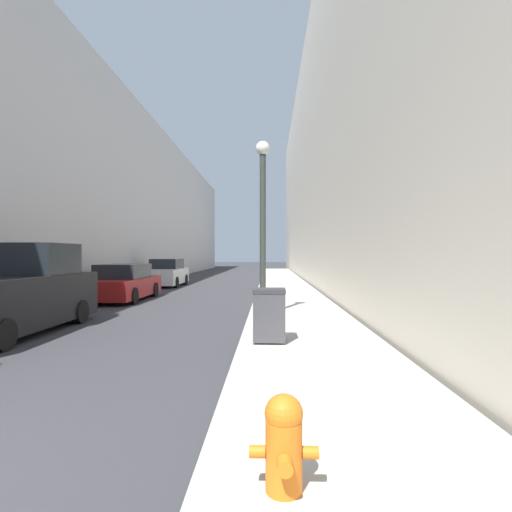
{
  "coord_description": "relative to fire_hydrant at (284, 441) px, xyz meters",
  "views": [
    {
      "loc": [
        3.94,
        -2.03,
        1.88
      ],
      "look_at": [
        3.2,
        19.96,
        1.81
      ],
      "focal_mm": 28.0,
      "sensor_mm": 36.0,
      "label": 1
    }
  ],
  "objects": [
    {
      "name": "sidewalk_right",
      "position": [
        0.75,
        17.09,
        -0.45
      ],
      "size": [
        2.93,
        60.0,
        0.14
      ],
      "color": "#ADA89E",
      "rests_on": "ground"
    },
    {
      "name": "parked_sedan_near",
      "position": [
        -6.17,
        13.43,
        0.18
      ],
      "size": [
        1.97,
        4.62,
        1.49
      ],
      "color": "maroon",
      "rests_on": "ground"
    },
    {
      "name": "fire_hydrant",
      "position": [
        0.0,
        0.0,
        0.0
      ],
      "size": [
        0.51,
        0.4,
        0.71
      ],
      "color": "orange",
      "rests_on": "sidewalk_right"
    },
    {
      "name": "lamppost",
      "position": [
        -0.3,
        8.53,
        2.39
      ],
      "size": [
        0.41,
        0.41,
        5.01
      ],
      "color": "#2D332D",
      "rests_on": "sidewalk_right"
    },
    {
      "name": "trash_bin",
      "position": [
        -0.11,
        5.04,
        0.17
      ],
      "size": [
        0.65,
        0.64,
        1.06
      ],
      "color": "#3D3D42",
      "rests_on": "sidewalk_right"
    },
    {
      "name": "pickup_truck",
      "position": [
        -6.21,
        6.38,
        0.41
      ],
      "size": [
        2.02,
        5.13,
        2.18
      ],
      "color": "black",
      "rests_on": "ground"
    },
    {
      "name": "parked_sedan_far",
      "position": [
        -6.26,
        20.83,
        0.24
      ],
      "size": [
        1.87,
        4.2,
        1.63
      ],
      "color": "silver",
      "rests_on": "ground"
    },
    {
      "name": "building_left_glass",
      "position": [
        -14.12,
        25.09,
        5.13
      ],
      "size": [
        12.0,
        60.0,
        11.3
      ],
      "color": "#BCBCC1",
      "rests_on": "ground"
    },
    {
      "name": "building_right_stone",
      "position": [
        8.32,
        25.09,
        7.82
      ],
      "size": [
        12.0,
        60.0,
        16.68
      ],
      "color": "beige",
      "rests_on": "ground"
    }
  ]
}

